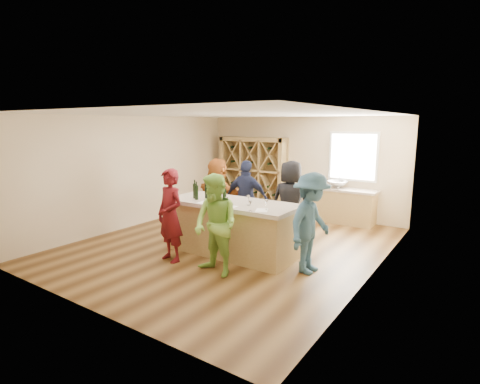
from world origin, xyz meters
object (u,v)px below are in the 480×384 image
Objects in this scene: person_near_left at (170,215)px; wine_bottle_f at (224,197)px; wine_bottle_d at (208,194)px; wine_rack at (253,174)px; wine_bottle_e at (215,193)px; person_server at (311,223)px; sink at (337,184)px; tasting_counter_base at (232,229)px; person_near_right at (216,225)px; person_far_right at (290,202)px; wine_bottle_b at (197,193)px; person_far_mid at (247,199)px; wine_bottle_c at (207,192)px; wine_bottle_a at (195,191)px; person_far_left at (218,194)px.

person_near_left is 5.94× the size of wine_bottle_f.
wine_bottle_d is 0.16× the size of person_near_left.
wine_rack reaches higher than wine_bottle_e.
wine_bottle_e is at bearing 98.07° from person_server.
wine_bottle_d is (-1.29, -3.86, 0.21)m from sink.
tasting_counter_base is 9.16× the size of wine_bottle_d.
person_near_right is 0.97× the size of person_far_right.
person_far_mid reaches higher than wine_bottle_b.
person_near_right reaches higher than wine_bottle_c.
sink is (2.70, -0.07, -0.09)m from wine_rack.
person_server is 1.73m from wine_bottle_f.
wine_bottle_d is at bearing 49.39° from person_far_right.
wine_bottle_c is 1.87m from person_far_right.
wine_rack reaches higher than person_near_right.
person_near_right reaches higher than wine_bottle_a.
tasting_counter_base is at bearing 11.26° from wine_bottle_a.
wine_bottle_b is 0.98× the size of wine_bottle_f.
person_far_right reaches higher than person_near_left.
wine_rack is 2.94m from person_far_mid.
wine_bottle_b is 1.03× the size of wine_bottle_d.
wine_bottle_c is at bearing -168.39° from tasting_counter_base.
wine_bottle_d is 0.16× the size of person_near_right.
person_server is 1.00× the size of person_far_left.
wine_rack is 1.23× the size of person_server.
wine_bottle_c is 0.95× the size of wine_bottle_e.
wine_bottle_a is 1.52m from person_far_left.
wine_bottle_d is at bearing -108.52° from sink.
wine_bottle_b is at bearing 97.82° from person_near_left.
wine_bottle_a reaches higher than wine_bottle_b.
tasting_counter_base is at bearing 64.30° from person_near_left.
person_server is (3.55, -3.74, -0.21)m from wine_rack.
person_near_left is at bearing -116.99° from wine_bottle_e.
sink is 0.30× the size of person_server.
person_far_right is at bearing 176.98° from person_far_mid.
sink is 1.85× the size of wine_bottle_b.
wine_bottle_c reaches higher than wine_bottle_b.
person_far_right is at bearing 68.92° from person_near_left.
sink is at bearing -1.49° from wine_rack.
person_near_left is (-0.73, -0.98, 0.39)m from tasting_counter_base.
wine_bottle_b is 2.44m from person_server.
sink is at bearing 78.18° from wine_bottle_f.
person_far_mid is (-2.11, 1.18, -0.00)m from person_server.
wine_rack is at bearing 116.20° from tasting_counter_base.
wine_rack reaches higher than person_far_mid.
wine_bottle_c reaches higher than wine_bottle_d.
wine_bottle_b is 0.80m from person_near_left.
tasting_counter_base is at bearing 93.98° from person_server.
tasting_counter_base is at bearing 24.77° from wine_bottle_e.
wine_rack is 4.82m from person_near_left.
sink is at bearing 71.48° from wine_bottle_d.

